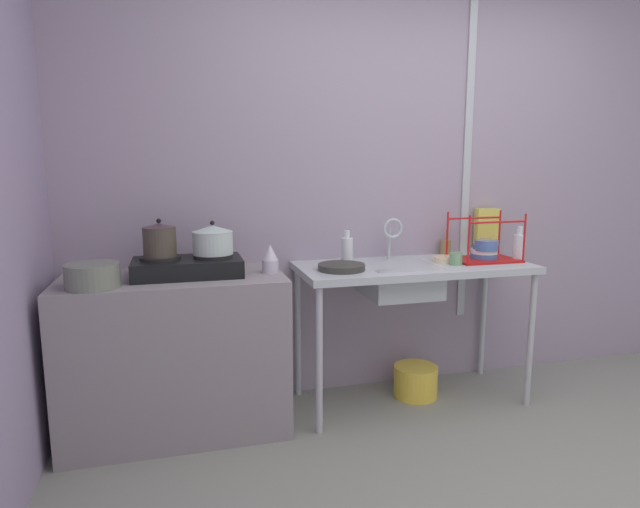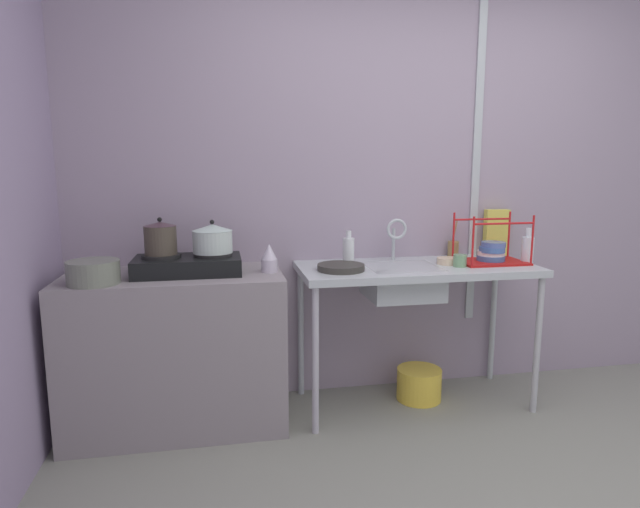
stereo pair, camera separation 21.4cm
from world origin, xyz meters
name	(u,v)px [view 2 (the right image)]	position (x,y,z in m)	size (l,w,h in m)	color
wall_back	(411,167)	(0.00, 1.70, 1.38)	(4.86, 0.10, 2.76)	#9F90A2
wall_metal_strip	(477,145)	(0.41, 1.65, 1.52)	(0.05, 0.01, 2.21)	#B6BEC1
counter_concrete	(177,350)	(-1.42, 1.37, 0.42)	(1.13, 0.57, 0.83)	gray
counter_sink	(416,277)	(-0.07, 1.37, 0.76)	(1.35, 0.57, 0.83)	#B6BEC1
stove	(188,265)	(-1.34, 1.37, 0.88)	(0.55, 0.31, 0.11)	black
pot_on_left_burner	(160,238)	(-1.47, 1.37, 1.02)	(0.17, 0.17, 0.19)	#463D32
pot_on_right_burner	(213,238)	(-1.21, 1.37, 1.01)	(0.21, 0.21, 0.17)	silver
pot_beside_stove	(93,272)	(-1.77, 1.21, 0.89)	(0.25, 0.25, 0.11)	slate
percolator	(269,258)	(-0.92, 1.34, 0.91)	(0.09, 0.09, 0.15)	silver
sink_basin	(402,282)	(-0.17, 1.35, 0.74)	(0.40, 0.36, 0.18)	#B6BEC1
faucet	(396,232)	(-0.15, 1.52, 1.00)	(0.12, 0.07, 0.25)	#B6BEC1
frying_pan	(341,267)	(-0.53, 1.31, 0.85)	(0.26, 0.26, 0.03)	#35332D
dish_rack	(491,253)	(0.38, 1.36, 0.89)	(0.38, 0.27, 0.29)	red
cup_by_rack	(460,261)	(0.15, 1.29, 0.87)	(0.07, 0.07, 0.07)	#719E6F
small_bowl_on_drainboard	(448,261)	(0.12, 1.37, 0.85)	(0.13, 0.13, 0.04)	beige
bottle_by_sink	(348,251)	(-0.46, 1.44, 0.91)	(0.07, 0.07, 0.20)	silver
bottle_by_rack	(528,249)	(0.59, 1.32, 0.91)	(0.07, 0.07, 0.20)	white
cereal_box	(496,232)	(0.54, 1.61, 0.98)	(0.15, 0.06, 0.29)	#DFD954
utensil_jar	(453,248)	(0.26, 1.60, 0.88)	(0.07, 0.07, 0.23)	olive
bucket_on_floor	(419,384)	(-0.02, 1.40, 0.09)	(0.27, 0.27, 0.19)	yellow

